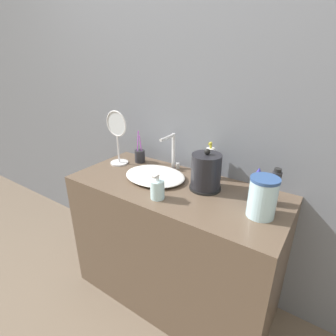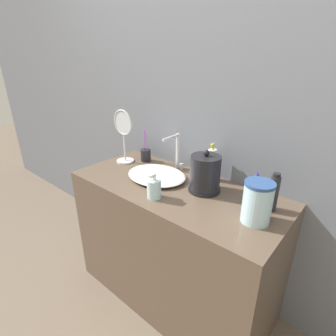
{
  "view_description": "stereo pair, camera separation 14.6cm",
  "coord_description": "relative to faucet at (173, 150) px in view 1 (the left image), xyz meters",
  "views": [
    {
      "loc": [
        0.71,
        -0.84,
        1.49
      ],
      "look_at": [
        -0.05,
        0.27,
        0.91
      ],
      "focal_mm": 28.0,
      "sensor_mm": 36.0,
      "label": 1
    },
    {
      "loc": [
        0.82,
        -0.75,
        1.49
      ],
      "look_at": [
        -0.05,
        0.27,
        0.91
      ],
      "focal_mm": 28.0,
      "sensor_mm": 36.0,
      "label": 2
    }
  ],
  "objects": [
    {
      "name": "ground_plane",
      "position": [
        0.15,
        -0.48,
        -0.94
      ],
      "size": [
        12.0,
        12.0,
        0.0
      ],
      "primitive_type": "plane",
      "color": "#6B5B4C"
    },
    {
      "name": "wall_back",
      "position": [
        0.15,
        0.09,
        0.36
      ],
      "size": [
        6.0,
        0.04,
        2.6
      ],
      "color": "slate",
      "rests_on": "ground_plane"
    },
    {
      "name": "vanity_counter",
      "position": [
        0.15,
        -0.2,
        -0.54
      ],
      "size": [
        1.24,
        0.55,
        0.81
      ],
      "color": "brown",
      "rests_on": "ground_plane"
    },
    {
      "name": "sink_basin",
      "position": [
        -0.0,
        -0.18,
        -0.11
      ],
      "size": [
        0.38,
        0.3,
        0.04
      ],
      "color": "white",
      "rests_on": "vanity_counter"
    },
    {
      "name": "faucet",
      "position": [
        0.0,
        0.0,
        0.0
      ],
      "size": [
        0.06,
        0.15,
        0.23
      ],
      "color": "silver",
      "rests_on": "vanity_counter"
    },
    {
      "name": "electric_kettle",
      "position": [
        0.3,
        -0.13,
        -0.03
      ],
      "size": [
        0.17,
        0.17,
        0.23
      ],
      "color": "black",
      "rests_on": "vanity_counter"
    },
    {
      "name": "toothbrush_cup",
      "position": [
        -0.25,
        -0.03,
        -0.08
      ],
      "size": [
        0.07,
        0.07,
        0.22
      ],
      "color": "#232328",
      "rests_on": "vanity_counter"
    },
    {
      "name": "lotion_bottle",
      "position": [
        0.26,
        0.01,
        -0.03
      ],
      "size": [
        0.05,
        0.05,
        0.22
      ],
      "color": "white",
      "rests_on": "vanity_counter"
    },
    {
      "name": "shampoo_bottle",
      "position": [
        0.65,
        -0.09,
        -0.04
      ],
      "size": [
        0.04,
        0.04,
        0.19
      ],
      "color": "#28282D",
      "rests_on": "vanity_counter"
    },
    {
      "name": "mouthwash_bottle",
      "position": [
        0.15,
        -0.37,
        -0.08
      ],
      "size": [
        0.07,
        0.07,
        0.14
      ],
      "color": "silver",
      "rests_on": "vanity_counter"
    },
    {
      "name": "hand_cream_bottle",
      "position": [
        0.57,
        -0.12,
        -0.05
      ],
      "size": [
        0.06,
        0.06,
        0.19
      ],
      "color": "#3370B7",
      "rests_on": "vanity_counter"
    },
    {
      "name": "vanity_mirror",
      "position": [
        -0.35,
        -0.13,
        0.07
      ],
      "size": [
        0.17,
        0.12,
        0.36
      ],
      "color": "silver",
      "rests_on": "vanity_counter"
    },
    {
      "name": "water_pitcher",
      "position": [
        0.63,
        -0.23,
        -0.03
      ],
      "size": [
        0.13,
        0.13,
        0.19
      ],
      "color": "#B2DBEA",
      "rests_on": "vanity_counter"
    }
  ]
}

